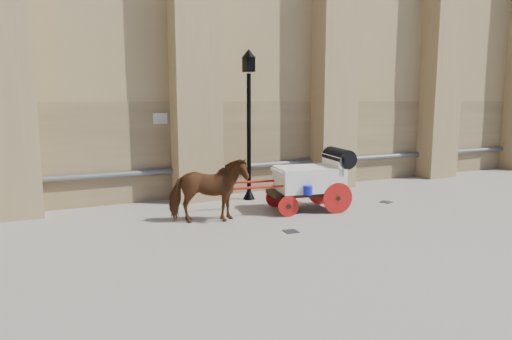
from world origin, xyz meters
TOP-DOWN VIEW (x-y plane):
  - ground at (0.00, 0.00)m, footprint 90.00×90.00m
  - horse at (-1.60, 0.94)m, footprint 2.09×1.33m
  - carriage at (1.51, 0.96)m, footprint 4.04×1.75m
  - street_lamp at (0.46, 2.98)m, footprint 0.43×0.43m
  - drain_grate_near at (-0.15, -0.67)m, footprint 0.35×0.35m
  - drain_grate_far at (3.99, 0.79)m, footprint 0.42×0.42m

SIDE VIEW (x-z plane):
  - ground at x=0.00m, z-range 0.00..0.00m
  - drain_grate_near at x=-0.15m, z-range 0.00..0.01m
  - drain_grate_far at x=3.99m, z-range 0.00..0.01m
  - horse at x=-1.60m, z-range 0.00..1.63m
  - carriage at x=1.51m, z-range 0.07..1.78m
  - street_lamp at x=0.46m, z-range 0.16..4.70m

